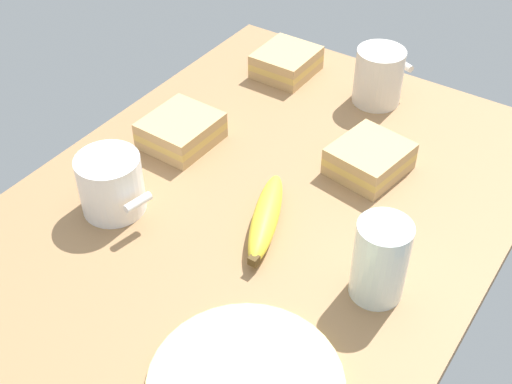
# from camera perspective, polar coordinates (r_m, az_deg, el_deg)

# --- Properties ---
(tabletop) EXTENTS (0.90, 0.64, 0.02)m
(tabletop) POSITION_cam_1_polar(r_m,az_deg,el_deg) (0.95, 0.00, -1.83)
(tabletop) COLOR #936D47
(tabletop) RESTS_ON ground
(plate_of_food) EXTENTS (0.21, 0.21, 0.01)m
(plate_of_food) POSITION_cam_1_polar(r_m,az_deg,el_deg) (0.75, -0.87, -15.94)
(plate_of_food) COLOR #EAE58C
(plate_of_food) RESTS_ON tabletop
(coffee_mug_black) EXTENTS (0.10, 0.08, 0.09)m
(coffee_mug_black) POSITION_cam_1_polar(r_m,az_deg,el_deg) (1.15, 10.34, 9.66)
(coffee_mug_black) COLOR silver
(coffee_mug_black) RESTS_ON tabletop
(coffee_mug_milky) EXTENTS (0.09, 0.11, 0.09)m
(coffee_mug_milky) POSITION_cam_1_polar(r_m,az_deg,el_deg) (0.94, -12.16, 0.71)
(coffee_mug_milky) COLOR white
(coffee_mug_milky) RESTS_ON tabletop
(sandwich_main) EXTENTS (0.10, 0.09, 0.04)m
(sandwich_main) POSITION_cam_1_polar(r_m,az_deg,el_deg) (1.23, 2.58, 10.90)
(sandwich_main) COLOR tan
(sandwich_main) RESTS_ON tabletop
(sandwich_side) EXTENTS (0.11, 0.10, 0.04)m
(sandwich_side) POSITION_cam_1_polar(r_m,az_deg,el_deg) (1.06, -6.36, 5.18)
(sandwich_side) COLOR tan
(sandwich_side) RESTS_ON tabletop
(sandwich_extra) EXTENTS (0.12, 0.11, 0.04)m
(sandwich_extra) POSITION_cam_1_polar(r_m,az_deg,el_deg) (1.01, 9.56, 2.79)
(sandwich_extra) COLOR tan
(sandwich_extra) RESTS_ON tabletop
(glass_of_milk) EXTENTS (0.07, 0.07, 0.11)m
(glass_of_milk) POSITION_cam_1_polar(r_m,az_deg,el_deg) (0.81, 10.40, -6.01)
(glass_of_milk) COLOR silver
(glass_of_milk) RESTS_ON tabletop
(banana) EXTENTS (0.17, 0.10, 0.03)m
(banana) POSITION_cam_1_polar(r_m,az_deg,el_deg) (0.90, 0.83, -2.12)
(banana) COLOR yellow
(banana) RESTS_ON tabletop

